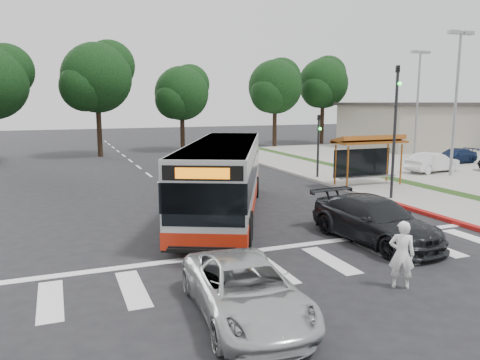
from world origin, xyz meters
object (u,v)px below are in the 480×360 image
silver_suv_south (246,290)px  dark_sedan (375,220)px  transit_bus (224,179)px

silver_suv_south → dark_sedan: bearing=34.5°
transit_bus → dark_sedan: transit_bus is taller
transit_bus → silver_suv_south: size_ratio=2.57×
transit_bus → silver_suv_south: 9.76m
transit_bus → silver_suv_south: transit_bus is taller
transit_bus → dark_sedan: 6.68m
transit_bus → silver_suv_south: (-2.79, -9.31, -0.91)m
dark_sedan → silver_suv_south: bearing=-154.6°
transit_bus → dark_sedan: bearing=-32.2°
transit_bus → dark_sedan: size_ratio=2.29×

